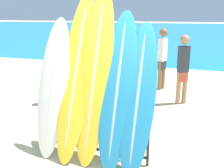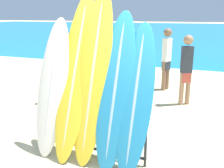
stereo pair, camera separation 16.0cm
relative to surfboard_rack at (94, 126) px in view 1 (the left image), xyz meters
name	(u,v)px [view 1 (the left image)]	position (x,y,z in m)	size (l,w,h in m)	color
ocean_water	(197,30)	(0.31, 36.29, -0.50)	(120.00, 60.00, 0.01)	teal
surfboard_rack	(94,126)	(0.00, 0.00, 0.00)	(1.69, 0.04, 0.94)	#28282D
surfboard_slot_0	(53,87)	(-0.68, 0.00, 0.55)	(0.50, 0.76, 2.10)	silver
surfboard_slot_1	(76,75)	(-0.33, 0.10, 0.74)	(0.51, 1.08, 2.49)	yellow
surfboard_slot_2	(95,75)	(-0.02, 0.09, 0.76)	(0.51, 0.96, 2.53)	yellow
surfboard_slot_3	(118,89)	(0.35, 0.04, 0.60)	(0.51, 0.91, 2.21)	teal
surfboard_slot_4	(138,98)	(0.66, 0.01, 0.52)	(0.49, 0.89, 2.04)	teal
person_near_water	(183,67)	(1.03, 3.00, 0.42)	(0.29, 0.27, 1.68)	#A87A5B
person_mid_beach	(162,57)	(0.36, 4.15, 0.46)	(0.25, 0.30, 1.77)	#846047
person_far_left	(98,59)	(-1.43, 3.64, 0.37)	(0.27, 0.21, 1.60)	#846047
person_far_right	(62,64)	(-1.72, 2.07, 0.48)	(0.29, 0.31, 1.80)	#A87A5B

